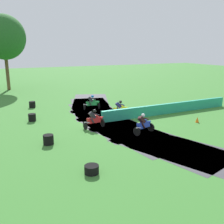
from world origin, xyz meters
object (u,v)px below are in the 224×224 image
object	(u,v)px
motorcycle_trailing_red	(95,119)
tire_stack_mid_b	(48,140)
motorcycle_chase_yellow	(120,109)
tire_stack_mid_a	(32,117)
traffic_cone	(197,120)
tire_stack_far	(92,169)
tire_stack_near	(32,104)
motorcycle_lead_green	(92,103)
motorcycle_fourth_blue	(144,124)

from	to	relation	value
motorcycle_trailing_red	tire_stack_mid_b	world-z (taller)	motorcycle_trailing_red
motorcycle_chase_yellow	tire_stack_mid_a	xyz separation A→B (m)	(-7.09, 1.70, -0.35)
traffic_cone	tire_stack_far	bearing A→B (deg)	-157.71
motorcycle_chase_yellow	tire_stack_mid_a	world-z (taller)	motorcycle_chase_yellow
motorcycle_chase_yellow	tire_stack_far	bearing A→B (deg)	-124.58
tire_stack_near	tire_stack_mid_b	distance (m)	10.64
motorcycle_lead_green	tire_stack_mid_b	world-z (taller)	motorcycle_lead_green
motorcycle_lead_green	tire_stack_near	bearing A→B (deg)	146.80
motorcycle_trailing_red	traffic_cone	bearing A→B (deg)	-15.29
tire_stack_mid_a	tire_stack_far	distance (m)	10.35
tire_stack_mid_b	motorcycle_lead_green	bearing A→B (deg)	52.19
motorcycle_fourth_blue	tire_stack_mid_b	bearing A→B (deg)	174.03
motorcycle_trailing_red	tire_stack_mid_a	distance (m)	5.45
tire_stack_near	tire_stack_mid_a	world-z (taller)	same
tire_stack_near	tire_stack_far	bearing A→B (deg)	-88.42
tire_stack_near	tire_stack_far	xyz separation A→B (m)	(0.42, -15.23, -0.10)
motorcycle_fourth_blue	tire_stack_mid_b	world-z (taller)	motorcycle_fourth_blue
motorcycle_trailing_red	motorcycle_lead_green	bearing A→B (deg)	70.63
traffic_cone	motorcycle_lead_green	bearing A→B (deg)	127.99
motorcycle_trailing_red	traffic_cone	xyz separation A→B (m)	(7.85, -2.15, -0.44)
motorcycle_chase_yellow	traffic_cone	world-z (taller)	motorcycle_chase_yellow
motorcycle_trailing_red	tire_stack_mid_b	distance (m)	4.21
tire_stack_mid_b	traffic_cone	bearing A→B (deg)	-1.40
motorcycle_lead_green	tire_stack_mid_a	size ratio (longest dim) A/B	2.85
tire_stack_mid_b	tire_stack_far	distance (m)	4.73
traffic_cone	tire_stack_mid_a	bearing A→B (deg)	153.07
motorcycle_fourth_blue	motorcycle_lead_green	bearing A→B (deg)	95.22
motorcycle_trailing_red	motorcycle_fourth_blue	distance (m)	3.66
motorcycle_lead_green	tire_stack_far	world-z (taller)	motorcycle_lead_green
motorcycle_lead_green	motorcycle_chase_yellow	xyz separation A→B (m)	(1.29, -3.34, -0.01)
motorcycle_trailing_red	tire_stack_near	size ratio (longest dim) A/B	2.79
tire_stack_mid_b	traffic_cone	size ratio (longest dim) A/B	1.43
motorcycle_trailing_red	tire_stack_mid_a	bearing A→B (deg)	135.51
tire_stack_near	tire_stack_mid_b	xyz separation A→B (m)	(-0.63, -10.62, -0.00)
tire_stack_near	traffic_cone	xyz separation A→B (m)	(10.98, -10.90, -0.08)
tire_stack_near	traffic_cone	size ratio (longest dim) A/B	1.37
tire_stack_mid_a	tire_stack_mid_b	world-z (taller)	same
motorcycle_lead_green	tire_stack_far	distance (m)	12.80
tire_stack_near	tire_stack_mid_b	size ratio (longest dim) A/B	0.95
motorcycle_trailing_red	tire_stack_far	distance (m)	7.03
motorcycle_fourth_blue	motorcycle_trailing_red	bearing A→B (deg)	136.25
tire_stack_near	tire_stack_mid_b	bearing A→B (deg)	-93.39
tire_stack_mid_a	traffic_cone	distance (m)	13.16
motorcycle_chase_yellow	traffic_cone	distance (m)	6.31
tire_stack_mid_a	traffic_cone	xyz separation A→B (m)	(11.73, -5.96, -0.08)
motorcycle_lead_green	tire_stack_mid_a	xyz separation A→B (m)	(-5.80, -1.64, -0.35)
motorcycle_lead_green	tire_stack_near	xyz separation A→B (m)	(-5.05, 3.30, -0.35)
tire_stack_near	tire_stack_far	distance (m)	15.24
tire_stack_mid_a	tire_stack_far	xyz separation A→B (m)	(1.17, -10.29, -0.10)
tire_stack_mid_b	tire_stack_far	size ratio (longest dim) A/B	0.92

